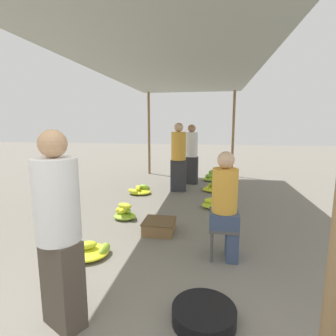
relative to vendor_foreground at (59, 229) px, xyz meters
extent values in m
cylinder|color=olive|center=(-0.87, 6.54, 0.48)|extent=(0.08, 0.08, 2.60)
cylinder|color=olive|center=(1.77, 6.54, 0.48)|extent=(0.08, 0.08, 2.60)
cube|color=#9EA399|center=(0.45, 3.06, 1.80)|extent=(3.04, 7.35, 0.04)
cube|color=#4C4238|center=(0.00, 0.00, -0.45)|extent=(0.40, 0.33, 0.73)
cylinder|color=white|center=(0.00, 0.00, 0.23)|extent=(0.45, 0.45, 0.64)
sphere|color=tan|center=(0.00, 0.00, 0.66)|extent=(0.21, 0.21, 0.21)
cube|color=#4C4C4C|center=(1.31, 1.32, -0.43)|extent=(0.34, 0.34, 0.04)
cylinder|color=#4C4C4C|center=(1.17, 1.19, -0.64)|extent=(0.04, 0.04, 0.37)
cylinder|color=#4C4C4C|center=(1.44, 1.19, -0.64)|extent=(0.04, 0.04, 0.37)
cylinder|color=#4C4C4C|center=(1.17, 1.46, -0.64)|extent=(0.04, 0.04, 0.37)
cylinder|color=#4C4C4C|center=(1.44, 1.46, -0.64)|extent=(0.04, 0.04, 0.37)
cube|color=#384766|center=(1.41, 1.32, -0.62)|extent=(0.15, 0.31, 0.41)
cube|color=#384766|center=(1.31, 1.32, -0.32)|extent=(0.35, 0.35, 0.18)
cylinder|color=gold|center=(1.31, 1.32, 0.03)|extent=(0.31, 0.31, 0.52)
sphere|color=tan|center=(1.31, 1.32, 0.39)|extent=(0.20, 0.20, 0.20)
cylinder|color=black|center=(1.12, 0.21, -0.75)|extent=(0.53, 0.53, 0.13)
ellipsoid|color=#8ABB33|center=(-0.42, 1.07, -0.70)|extent=(0.27, 0.19, 0.10)
ellipsoid|color=yellow|center=(-0.58, 1.01, -0.77)|extent=(0.20, 0.30, 0.09)
ellipsoid|color=#99C231|center=(-0.15, 1.13, -0.75)|extent=(0.11, 0.27, 0.14)
ellipsoid|color=#BDD02A|center=(-0.28, 1.20, -0.76)|extent=(0.29, 0.19, 0.11)
ellipsoid|color=#CBD628|center=(-0.33, 1.07, -0.67)|extent=(0.27, 0.24, 0.09)
ellipsoid|color=#BDD02A|center=(-0.55, 0.94, -0.75)|extent=(0.28, 0.27, 0.10)
ellipsoid|color=yellow|center=(-0.36, 1.07, -0.77)|extent=(0.56, 0.49, 0.10)
ellipsoid|color=#B3CC2C|center=(-0.31, 2.39, -0.61)|extent=(0.23, 0.25, 0.15)
ellipsoid|color=yellow|center=(-0.37, 2.39, -0.67)|extent=(0.22, 0.13, 0.12)
ellipsoid|color=#96C031|center=(-0.17, 2.38, -0.75)|extent=(0.21, 0.24, 0.09)
ellipsoid|color=#96C031|center=(-0.30, 2.46, -0.67)|extent=(0.28, 0.32, 0.11)
ellipsoid|color=#CBD628|center=(-0.29, 2.37, -0.58)|extent=(0.30, 0.23, 0.10)
ellipsoid|color=yellow|center=(-0.31, 2.38, -0.65)|extent=(0.18, 0.30, 0.11)
ellipsoid|color=#92BF32|center=(-0.30, 2.38, -0.77)|extent=(0.38, 0.33, 0.10)
ellipsoid|color=#C9D528|center=(-0.63, 3.90, -0.73)|extent=(0.34, 0.29, 0.10)
ellipsoid|color=#8ABB33|center=(-0.45, 4.22, -0.75)|extent=(0.33, 0.27, 0.14)
ellipsoid|color=#90BE32|center=(-0.43, 4.09, -0.67)|extent=(0.26, 0.14, 0.11)
ellipsoid|color=yellow|center=(-0.53, 3.99, -0.67)|extent=(0.21, 0.29, 0.12)
ellipsoid|color=yellow|center=(-0.48, 4.02, -0.77)|extent=(0.51, 0.44, 0.10)
ellipsoid|color=#97C131|center=(1.28, 4.45, -0.65)|extent=(0.23, 0.16, 0.15)
ellipsoid|color=#76B437|center=(1.23, 4.54, -0.58)|extent=(0.24, 0.26, 0.10)
ellipsoid|color=#AECA2D|center=(1.39, 4.56, -0.75)|extent=(0.24, 0.24, 0.13)
ellipsoid|color=#C7D429|center=(1.22, 4.60, -0.67)|extent=(0.28, 0.12, 0.13)
ellipsoid|color=yellow|center=(1.25, 4.38, -0.75)|extent=(0.33, 0.27, 0.14)
ellipsoid|color=yellow|center=(1.07, 4.51, -0.75)|extent=(0.20, 0.29, 0.14)
ellipsoid|color=#86BA34|center=(1.33, 4.56, -0.69)|extent=(0.19, 0.32, 0.09)
ellipsoid|color=yellow|center=(1.21, 4.55, -0.77)|extent=(0.54, 0.47, 0.10)
ellipsoid|color=#96C031|center=(1.33, 3.36, -0.76)|extent=(0.25, 0.14, 0.11)
ellipsoid|color=#AECA2D|center=(1.33, 3.09, -0.76)|extent=(0.13, 0.27, 0.09)
ellipsoid|color=#9BC230|center=(1.28, 3.48, -0.75)|extent=(0.20, 0.25, 0.13)
ellipsoid|color=#B9CE2B|center=(1.22, 3.44, -0.75)|extent=(0.24, 0.32, 0.14)
ellipsoid|color=yellow|center=(1.17, 3.29, -0.69)|extent=(0.30, 0.16, 0.10)
ellipsoid|color=#96C031|center=(1.19, 3.23, -0.74)|extent=(0.15, 0.26, 0.12)
ellipsoid|color=#B8CE2B|center=(1.24, 3.27, -0.77)|extent=(0.53, 0.46, 0.10)
ellipsoid|color=#85BA34|center=(1.08, 5.70, -0.67)|extent=(0.26, 0.22, 0.13)
ellipsoid|color=#8DBD33|center=(1.17, 5.77, -0.58)|extent=(0.22, 0.16, 0.15)
ellipsoid|color=#C8D428|center=(1.17, 5.62, -0.76)|extent=(0.29, 0.25, 0.10)
ellipsoid|color=#A3C62F|center=(1.25, 5.78, -0.72)|extent=(0.25, 0.16, 0.10)
ellipsoid|color=#97C131|center=(1.23, 5.78, -0.75)|extent=(0.17, 0.30, 0.15)
ellipsoid|color=#93BF32|center=(1.18, 5.76, -0.77)|extent=(0.57, 0.49, 0.10)
cube|color=brown|center=(0.39, 1.93, -0.74)|extent=(0.45, 0.45, 0.17)
cube|color=brown|center=(0.39, 1.93, -0.64)|extent=(0.47, 0.47, 0.02)
cube|color=#2D2D33|center=(0.60, 5.28, -0.45)|extent=(0.38, 0.24, 0.75)
cylinder|color=white|center=(0.60, 5.28, 0.25)|extent=(0.38, 0.38, 0.65)
sphere|color=#9E704C|center=(0.60, 5.28, 0.68)|extent=(0.21, 0.21, 0.21)
cube|color=#2D2D33|center=(0.36, 4.45, -0.44)|extent=(0.37, 0.21, 0.77)
cylinder|color=gold|center=(0.36, 4.45, 0.28)|extent=(0.36, 0.36, 0.67)
sphere|color=tan|center=(0.36, 4.45, 0.72)|extent=(0.22, 0.22, 0.22)
camera|label=1|loc=(1.14, -1.73, 0.80)|focal=28.00mm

